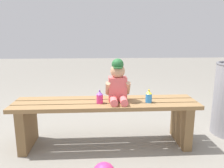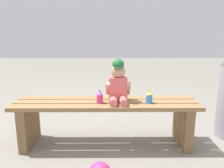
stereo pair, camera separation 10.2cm
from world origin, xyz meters
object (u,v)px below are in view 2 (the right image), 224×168
(sippy_cup_left, at_px, (100,97))
(sippy_cup_right, at_px, (149,97))
(park_bench, at_px, (106,115))
(child_figure, at_px, (118,83))

(sippy_cup_left, bearing_deg, sippy_cup_right, 0.00)
(park_bench, distance_m, child_figure, 0.33)
(park_bench, relative_size, sippy_cup_left, 14.03)
(child_figure, xyz_separation_m, sippy_cup_right, (0.29, -0.06, -0.12))
(sippy_cup_right, bearing_deg, child_figure, 168.79)
(sippy_cup_left, height_order, sippy_cup_right, same)
(child_figure, bearing_deg, sippy_cup_left, -161.63)
(sippy_cup_left, xyz_separation_m, sippy_cup_right, (0.46, 0.00, 0.00))
(sippy_cup_left, bearing_deg, child_figure, 18.37)
(sippy_cup_left, relative_size, sippy_cup_right, 1.00)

